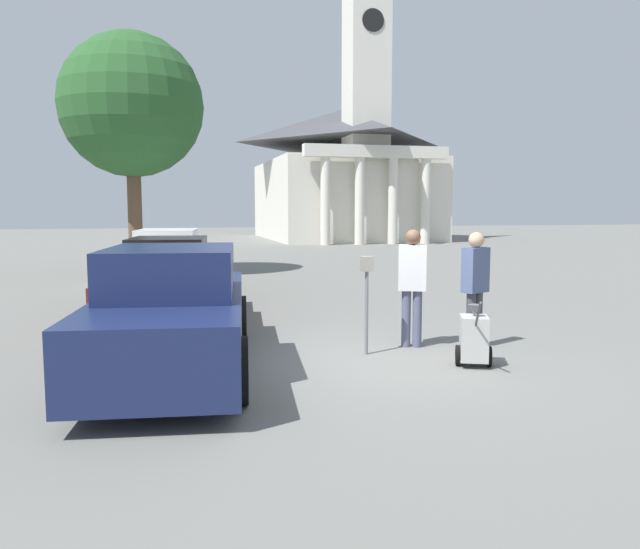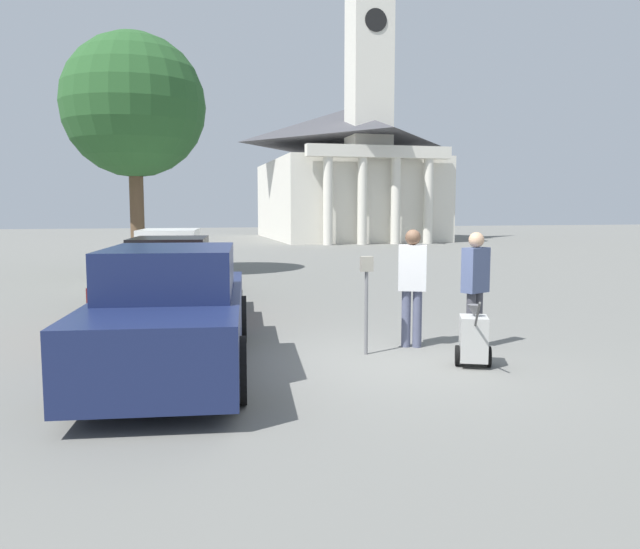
{
  "view_description": "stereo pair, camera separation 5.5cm",
  "coord_description": "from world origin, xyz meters",
  "px_view_note": "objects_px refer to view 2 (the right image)",
  "views": [
    {
      "loc": [
        -2.83,
        -8.03,
        2.14
      ],
      "look_at": [
        -0.5,
        1.38,
        1.1
      ],
      "focal_mm": 35.0,
      "sensor_mm": 36.0,
      "label": 1
    },
    {
      "loc": [
        -2.78,
        -8.04,
        2.14
      ],
      "look_at": [
        -0.5,
        1.38,
        1.1
      ],
      "focal_mm": 35.0,
      "sensor_mm": 36.0,
      "label": 2
    }
  ],
  "objects_px": {
    "parked_car_navy": "(173,314)",
    "parked_car_black": "(171,270)",
    "person_supervisor": "(475,282)",
    "equipment_cart": "(473,338)",
    "parked_car_white": "(171,258)",
    "church": "(347,163)",
    "person_worker": "(412,280)",
    "parked_car_maroon": "(172,288)",
    "parking_meter": "(366,287)"
  },
  "relations": [
    {
      "from": "parked_car_navy",
      "to": "parked_car_black",
      "type": "xyz_separation_m",
      "value": [
        -0.0,
        6.67,
        -0.08
      ]
    },
    {
      "from": "person_supervisor",
      "to": "equipment_cart",
      "type": "bearing_deg",
      "value": 36.85
    },
    {
      "from": "parked_car_white",
      "to": "church",
      "type": "bearing_deg",
      "value": 69.98
    },
    {
      "from": "parked_car_white",
      "to": "church",
      "type": "height_order",
      "value": "church"
    },
    {
      "from": "parked_car_navy",
      "to": "person_supervisor",
      "type": "height_order",
      "value": "person_supervisor"
    },
    {
      "from": "parked_car_white",
      "to": "person_worker",
      "type": "relative_size",
      "value": 2.88
    },
    {
      "from": "parked_car_maroon",
      "to": "church",
      "type": "distance_m",
      "value": 32.65
    },
    {
      "from": "person_supervisor",
      "to": "parked_car_black",
      "type": "bearing_deg",
      "value": -80.31
    },
    {
      "from": "church",
      "to": "person_worker",
      "type": "bearing_deg",
      "value": -104.37
    },
    {
      "from": "person_worker",
      "to": "person_supervisor",
      "type": "height_order",
      "value": "person_worker"
    },
    {
      "from": "parked_car_black",
      "to": "person_supervisor",
      "type": "distance_m",
      "value": 7.83
    },
    {
      "from": "parked_car_black",
      "to": "church",
      "type": "height_order",
      "value": "church"
    },
    {
      "from": "church",
      "to": "person_supervisor",
      "type": "bearing_deg",
      "value": -102.77
    },
    {
      "from": "person_worker",
      "to": "person_supervisor",
      "type": "bearing_deg",
      "value": -175.99
    },
    {
      "from": "parking_meter",
      "to": "church",
      "type": "height_order",
      "value": "church"
    },
    {
      "from": "parked_car_maroon",
      "to": "parked_car_white",
      "type": "xyz_separation_m",
      "value": [
        -0.0,
        6.5,
        0.03
      ]
    },
    {
      "from": "parked_car_black",
      "to": "person_worker",
      "type": "distance_m",
      "value": 7.09
    },
    {
      "from": "parked_car_navy",
      "to": "church",
      "type": "xyz_separation_m",
      "value": [
        11.95,
        33.26,
        4.45
      ]
    },
    {
      "from": "parked_car_black",
      "to": "parking_meter",
      "type": "relative_size",
      "value": 3.63
    },
    {
      "from": "parked_car_maroon",
      "to": "person_worker",
      "type": "distance_m",
      "value": 4.46
    },
    {
      "from": "parked_car_maroon",
      "to": "parking_meter",
      "type": "relative_size",
      "value": 3.41
    },
    {
      "from": "parked_car_navy",
      "to": "church",
      "type": "distance_m",
      "value": 35.62
    },
    {
      "from": "parked_car_navy",
      "to": "parked_car_white",
      "type": "xyz_separation_m",
      "value": [
        -0.0,
        9.71,
        -0.04
      ]
    },
    {
      "from": "parked_car_white",
      "to": "person_supervisor",
      "type": "bearing_deg",
      "value": -57.81
    },
    {
      "from": "parked_car_white",
      "to": "parked_car_navy",
      "type": "bearing_deg",
      "value": -83.11
    },
    {
      "from": "parked_car_black",
      "to": "church",
      "type": "distance_m",
      "value": 29.5
    },
    {
      "from": "parked_car_black",
      "to": "church",
      "type": "xyz_separation_m",
      "value": [
        11.95,
        26.59,
        4.53
      ]
    },
    {
      "from": "church",
      "to": "parking_meter",
      "type": "bearing_deg",
      "value": -105.59
    },
    {
      "from": "parked_car_black",
      "to": "parked_car_maroon",
      "type": "bearing_deg",
      "value": -83.09
    },
    {
      "from": "parked_car_black",
      "to": "church",
      "type": "bearing_deg",
      "value": 72.69
    },
    {
      "from": "parked_car_black",
      "to": "equipment_cart",
      "type": "height_order",
      "value": "parked_car_black"
    },
    {
      "from": "parked_car_navy",
      "to": "person_worker",
      "type": "xyz_separation_m",
      "value": [
        3.57,
        0.56,
        0.28
      ]
    },
    {
      "from": "parked_car_white",
      "to": "parking_meter",
      "type": "distance_m",
      "value": 9.85
    },
    {
      "from": "parked_car_navy",
      "to": "person_worker",
      "type": "height_order",
      "value": "person_worker"
    },
    {
      "from": "parking_meter",
      "to": "person_worker",
      "type": "relative_size",
      "value": 0.79
    },
    {
      "from": "parked_car_black",
      "to": "parked_car_white",
      "type": "height_order",
      "value": "parked_car_white"
    },
    {
      "from": "parked_car_maroon",
      "to": "person_supervisor",
      "type": "relative_size",
      "value": 2.76
    },
    {
      "from": "parked_car_maroon",
      "to": "parked_car_white",
      "type": "distance_m",
      "value": 6.5
    },
    {
      "from": "parking_meter",
      "to": "person_supervisor",
      "type": "bearing_deg",
      "value": -0.08
    },
    {
      "from": "person_supervisor",
      "to": "parking_meter",
      "type": "bearing_deg",
      "value": -25.27
    },
    {
      "from": "parked_car_white",
      "to": "person_supervisor",
      "type": "relative_size",
      "value": 2.94
    },
    {
      "from": "person_worker",
      "to": "parked_car_white",
      "type": "bearing_deg",
      "value": -46.24
    },
    {
      "from": "parking_meter",
      "to": "equipment_cart",
      "type": "relative_size",
      "value": 1.45
    },
    {
      "from": "parking_meter",
      "to": "equipment_cart",
      "type": "bearing_deg",
      "value": -40.11
    },
    {
      "from": "parked_car_navy",
      "to": "church",
      "type": "relative_size",
      "value": 0.22
    },
    {
      "from": "person_supervisor",
      "to": "person_worker",
      "type": "bearing_deg",
      "value": -43.63
    },
    {
      "from": "parked_car_maroon",
      "to": "parking_meter",
      "type": "distance_m",
      "value": 4.04
    },
    {
      "from": "equipment_cart",
      "to": "parking_meter",
      "type": "bearing_deg",
      "value": 162.64
    },
    {
      "from": "person_supervisor",
      "to": "parked_car_maroon",
      "type": "bearing_deg",
      "value": -58.67
    },
    {
      "from": "parked_car_navy",
      "to": "parking_meter",
      "type": "height_order",
      "value": "parked_car_navy"
    }
  ]
}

